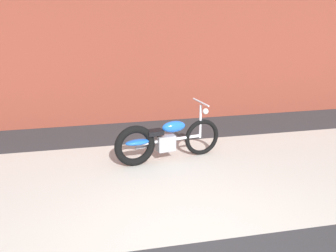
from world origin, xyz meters
TOP-DOWN VIEW (x-y plane):
  - ground_plane at (0.00, 0.00)m, footprint 80.00×80.00m
  - sidewalk_slab at (0.00, 1.75)m, footprint 36.00×3.50m
  - motorcycle_blue at (0.15, 2.54)m, footprint 1.99×0.65m

SIDE VIEW (x-z plane):
  - ground_plane at x=0.00m, z-range 0.00..0.00m
  - sidewalk_slab at x=0.00m, z-range 0.00..0.01m
  - motorcycle_blue at x=0.15m, z-range -0.12..0.91m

